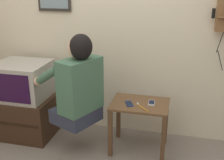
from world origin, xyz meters
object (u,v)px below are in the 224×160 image
at_px(cell_phone_held, 129,104).
at_px(person, 78,84).
at_px(television, 22,80).
at_px(cell_phone_spare, 152,103).
at_px(toothbrush, 142,107).

bearing_deg(cell_phone_held, person, 172.58).
bearing_deg(television, cell_phone_spare, -0.39).
height_order(person, cell_phone_held, person).
bearing_deg(toothbrush, person, 144.06).
xyz_separation_m(television, cell_phone_spare, (1.39, -0.01, -0.11)).
bearing_deg(cell_phone_spare, toothbrush, -124.93).
distance_m(television, cell_phone_spare, 1.39).
bearing_deg(cell_phone_held, television, 153.29).
bearing_deg(toothbrush, television, 131.01).
relative_size(person, toothbrush, 6.20).
bearing_deg(person, toothbrush, -58.50).
bearing_deg(television, cell_phone_held, -3.97).
xyz_separation_m(cell_phone_held, cell_phone_spare, (0.21, 0.07, 0.00)).
distance_m(person, television, 0.75).
height_order(person, television, person).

